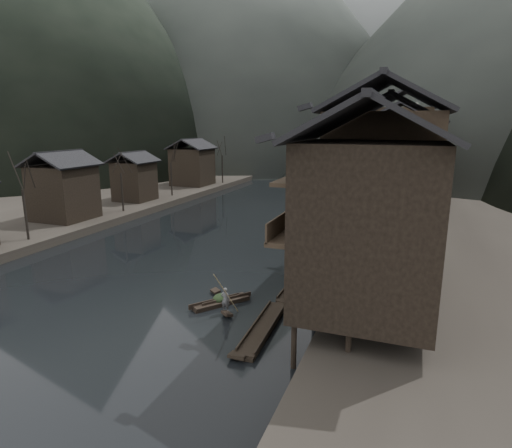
% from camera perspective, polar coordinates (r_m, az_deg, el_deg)
% --- Properties ---
extents(water, '(300.00, 300.00, 0.00)m').
position_cam_1_polar(water, '(37.65, -11.84, -6.26)').
color(water, black).
rests_on(water, ground).
extents(left_bank, '(40.00, 200.00, 1.20)m').
position_cam_1_polar(left_bank, '(89.26, -17.24, 5.10)').
color(left_bank, '#2D2823').
rests_on(left_bank, ground).
extents(stilt_houses, '(9.00, 67.60, 16.75)m').
position_cam_1_polar(stilt_houses, '(49.26, 18.33, 8.83)').
color(stilt_houses, black).
rests_on(stilt_houses, ground).
extents(left_houses, '(8.10, 53.20, 8.73)m').
position_cam_1_polar(left_houses, '(64.24, -18.06, 6.61)').
color(left_houses, black).
rests_on(left_houses, left_bank).
extents(bare_trees, '(3.94, 60.72, 7.89)m').
position_cam_1_polar(bare_trees, '(59.15, -17.64, 7.27)').
color(bare_trees, black).
rests_on(bare_trees, left_bank).
extents(moored_sampans, '(3.09, 68.00, 0.47)m').
position_cam_1_polar(moored_sampans, '(55.12, 12.24, 0.19)').
color(moored_sampans, black).
rests_on(moored_sampans, water).
extents(midriver_boats, '(7.67, 18.40, 0.44)m').
position_cam_1_polar(midriver_boats, '(77.80, 6.50, 4.18)').
color(midriver_boats, black).
rests_on(midriver_boats, water).
extents(stone_bridge, '(40.00, 6.00, 9.00)m').
position_cam_1_polar(stone_bridge, '(103.86, 9.93, 9.07)').
color(stone_bridge, '#4C4C4F').
rests_on(stone_bridge, ground).
extents(hills, '(320.00, 380.00, 123.98)m').
position_cam_1_polar(hills, '(202.96, 17.65, 25.06)').
color(hills, black).
rests_on(hills, ground).
extents(hero_sampan, '(3.37, 4.16, 0.43)m').
position_cam_1_polar(hero_sampan, '(30.60, -4.71, -10.28)').
color(hero_sampan, black).
rests_on(hero_sampan, water).
extents(cargo_heap, '(1.01, 1.32, 0.61)m').
position_cam_1_polar(cargo_heap, '(30.58, -4.81, -9.22)').
color(cargo_heap, black).
rests_on(cargo_heap, hero_sampan).
extents(boatman, '(0.62, 0.41, 1.67)m').
position_cam_1_polar(boatman, '(28.73, -4.11, -9.59)').
color(boatman, '#5C5C5F').
rests_on(boatman, hero_sampan).
extents(bamboo_pole, '(1.24, 1.87, 3.57)m').
position_cam_1_polar(bamboo_pole, '(27.74, -3.83, -4.66)').
color(bamboo_pole, '#8C7A51').
rests_on(bamboo_pole, boatman).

